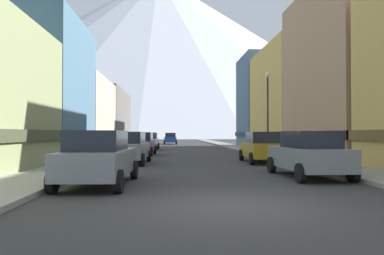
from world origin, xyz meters
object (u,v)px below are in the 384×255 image
potted_plant_0 (99,148)px  car_right_0 (308,154)px  car_right_1 (262,147)px  pedestrian_0 (314,147)px  car_left_0 (99,158)px  car_left_1 (129,148)px  car_left_3 (149,141)px  car_driving_0 (170,138)px  car_left_2 (141,144)px  streetlamp_right (268,101)px

potted_plant_0 → car_right_0: bearing=-53.2°
car_right_1 → pedestrian_0: bearing=-31.3°
car_left_0 → car_left_1: size_ratio=0.99×
car_right_0 → car_left_1: bearing=138.8°
car_left_3 → car_driving_0: bearing=83.6°
car_left_1 → potted_plant_0: size_ratio=5.58×
car_left_3 → car_right_0: same height
car_left_1 → car_left_3: size_ratio=1.01×
car_right_1 → car_right_0: bearing=-90.0°
car_left_1 → car_left_2: 8.16m
car_left_1 → car_right_0: same height
car_left_0 → car_left_1: bearing=90.0°
car_left_2 → car_left_3: size_ratio=1.01×
car_left_0 → car_left_1: (-0.00, 8.40, 0.00)m
car_left_2 → streetlamp_right: size_ratio=0.76×
car_right_0 → car_right_1: size_ratio=1.00×
car_driving_0 → pedestrian_0: bearing=-78.3°
car_left_2 → car_right_0: same height
car_right_0 → car_left_3: bearing=107.8°
car_left_2 → car_right_1: size_ratio=1.01×
streetlamp_right → car_left_1: bearing=-151.9°
car_left_1 → car_left_3: 17.09m
car_right_0 → car_driving_0: bearing=97.1°
car_left_2 → car_right_0: bearing=-62.8°
car_left_0 → potted_plant_0: (-3.20, 16.21, -0.36)m
car_left_3 → car_left_1: bearing=-90.0°
car_left_2 → car_left_3: 8.92m
car_left_1 → potted_plant_0: (-3.20, 7.81, -0.36)m
streetlamp_right → car_left_3: bearing=126.9°
car_left_1 → car_left_3: bearing=90.0°
car_right_0 → potted_plant_0: car_right_0 is taller
pedestrian_0 → car_left_2: bearing=137.3°
car_left_1 → pedestrian_0: pedestrian_0 is taller
potted_plant_0 → streetlamp_right: size_ratio=0.14×
car_right_0 → pedestrian_0: (2.45, 5.55, 0.05)m
car_left_0 → streetlamp_right: (9.15, 13.28, 3.09)m
car_left_0 → streetlamp_right: size_ratio=0.76×
car_right_0 → car_right_1: (-0.00, 7.04, 0.00)m
car_left_2 → car_left_0: bearing=-90.0°
car_left_2 → car_right_1: 10.87m
car_left_0 → car_driving_0: 45.27m
car_left_2 → car_driving_0: bearing=85.6°
car_left_1 → car_left_3: same height
car_left_3 → potted_plant_0: bearing=-109.0°
car_right_1 → pedestrian_0: pedestrian_0 is taller
car_left_1 → car_left_2: same height
streetlamp_right → car_right_1: bearing=-109.0°
car_left_0 → potted_plant_0: 16.53m
car_left_0 → potted_plant_0: size_ratio=5.55×
car_left_2 → potted_plant_0: 3.24m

